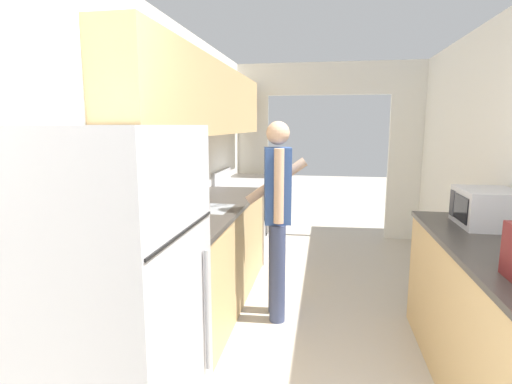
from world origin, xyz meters
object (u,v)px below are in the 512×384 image
object	(u,v)px
microwave	(487,208)
refrigerator	(114,303)
person	(277,215)
range_oven	(244,218)

from	to	relation	value
microwave	refrigerator	bearing A→B (deg)	-146.73
person	microwave	xyz separation A→B (m)	(1.50, -0.25, 0.17)
refrigerator	person	distance (m)	1.71
refrigerator	range_oven	distance (m)	3.24
refrigerator	person	size ratio (longest dim) A/B	0.98
person	microwave	distance (m)	1.53
refrigerator	person	bearing A→B (deg)	70.62
range_oven	microwave	distance (m)	2.87
range_oven	microwave	world-z (taller)	microwave
person	microwave	bearing A→B (deg)	-110.67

